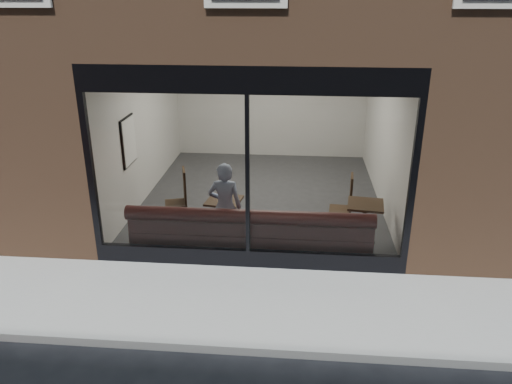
# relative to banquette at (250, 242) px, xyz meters

# --- Properties ---
(ground) EXTENTS (120.00, 120.00, 0.00)m
(ground) POSITION_rel_banquette_xyz_m (0.00, -2.45, -0.23)
(ground) COLOR black
(ground) RESTS_ON ground
(sidewalk_near) EXTENTS (40.00, 2.00, 0.01)m
(sidewalk_near) POSITION_rel_banquette_xyz_m (0.00, -1.45, -0.22)
(sidewalk_near) COLOR gray
(sidewalk_near) RESTS_ON ground
(kerb_near) EXTENTS (40.00, 0.10, 0.12)m
(kerb_near) POSITION_rel_banquette_xyz_m (0.00, -2.50, -0.17)
(kerb_near) COLOR gray
(kerb_near) RESTS_ON ground
(host_building_pier_left) EXTENTS (2.50, 12.00, 3.20)m
(host_building_pier_left) POSITION_rel_banquette_xyz_m (-3.75, 5.55, 1.38)
(host_building_pier_left) COLOR brown
(host_building_pier_left) RESTS_ON ground
(host_building_pier_right) EXTENTS (2.50, 12.00, 3.20)m
(host_building_pier_right) POSITION_rel_banquette_xyz_m (3.75, 5.55, 1.38)
(host_building_pier_right) COLOR brown
(host_building_pier_right) RESTS_ON ground
(host_building_backfill) EXTENTS (5.00, 6.00, 3.20)m
(host_building_backfill) POSITION_rel_banquette_xyz_m (0.00, 8.55, 1.38)
(host_building_backfill) COLOR brown
(host_building_backfill) RESTS_ON ground
(cafe_floor) EXTENTS (6.00, 6.00, 0.00)m
(cafe_floor) POSITION_rel_banquette_xyz_m (0.00, 2.55, -0.21)
(cafe_floor) COLOR #2D2D30
(cafe_floor) RESTS_ON ground
(cafe_ceiling) EXTENTS (6.00, 6.00, 0.00)m
(cafe_ceiling) POSITION_rel_banquette_xyz_m (0.00, 2.55, 2.97)
(cafe_ceiling) COLOR white
(cafe_ceiling) RESTS_ON host_building_upper
(cafe_wall_back) EXTENTS (5.00, 0.00, 5.00)m
(cafe_wall_back) POSITION_rel_banquette_xyz_m (0.00, 5.54, 1.37)
(cafe_wall_back) COLOR silver
(cafe_wall_back) RESTS_ON ground
(cafe_wall_left) EXTENTS (0.00, 6.00, 6.00)m
(cafe_wall_left) POSITION_rel_banquette_xyz_m (-2.49, 2.55, 1.37)
(cafe_wall_left) COLOR silver
(cafe_wall_left) RESTS_ON ground
(cafe_wall_right) EXTENTS (0.00, 6.00, 6.00)m
(cafe_wall_right) POSITION_rel_banquette_xyz_m (2.49, 2.55, 1.37)
(cafe_wall_right) COLOR silver
(cafe_wall_right) RESTS_ON ground
(storefront_kick) EXTENTS (5.00, 0.10, 0.30)m
(storefront_kick) POSITION_rel_banquette_xyz_m (0.00, -0.40, -0.08)
(storefront_kick) COLOR black
(storefront_kick) RESTS_ON ground
(storefront_header) EXTENTS (5.00, 0.10, 0.40)m
(storefront_header) POSITION_rel_banquette_xyz_m (0.00, -0.40, 2.77)
(storefront_header) COLOR black
(storefront_header) RESTS_ON host_building_upper
(storefront_mullion) EXTENTS (0.06, 0.10, 2.50)m
(storefront_mullion) POSITION_rel_banquette_xyz_m (0.00, -0.40, 1.32)
(storefront_mullion) COLOR black
(storefront_mullion) RESTS_ON storefront_kick
(storefront_glass) EXTENTS (4.80, 0.00, 4.80)m
(storefront_glass) POSITION_rel_banquette_xyz_m (0.00, -0.43, 1.33)
(storefront_glass) COLOR white
(storefront_glass) RESTS_ON storefront_kick
(banquette) EXTENTS (4.00, 0.55, 0.45)m
(banquette) POSITION_rel_banquette_xyz_m (0.00, 0.00, 0.00)
(banquette) COLOR black
(banquette) RESTS_ON cafe_floor
(person) EXTENTS (0.57, 0.38, 1.56)m
(person) POSITION_rel_banquette_xyz_m (-0.45, 0.20, 0.55)
(person) COLOR #9CAACB
(person) RESTS_ON cafe_floor
(cafe_table_left) EXTENTS (0.66, 0.66, 0.04)m
(cafe_table_left) POSITION_rel_banquette_xyz_m (-0.52, 0.55, 0.52)
(cafe_table_left) COLOR black
(cafe_table_left) RESTS_ON cafe_floor
(cafe_table_right) EXTENTS (0.68, 0.68, 0.04)m
(cafe_table_right) POSITION_rel_banquette_xyz_m (1.94, 0.59, 0.52)
(cafe_table_right) COLOR black
(cafe_table_right) RESTS_ON cafe_floor
(cafe_chair_left) EXTENTS (0.53, 0.53, 0.04)m
(cafe_chair_left) POSITION_rel_banquette_xyz_m (-1.64, 1.49, 0.01)
(cafe_chair_left) COLOR black
(cafe_chair_left) RESTS_ON cafe_floor
(cafe_chair_right) EXTENTS (0.43, 0.43, 0.04)m
(cafe_chair_right) POSITION_rel_banquette_xyz_m (1.59, 1.49, 0.01)
(cafe_chair_right) COLOR black
(cafe_chair_right) RESTS_ON cafe_floor
(wall_poster) EXTENTS (0.02, 0.66, 0.87)m
(wall_poster) POSITION_rel_banquette_xyz_m (-2.45, 1.45, 1.29)
(wall_poster) COLOR white
(wall_poster) RESTS_ON cafe_wall_left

